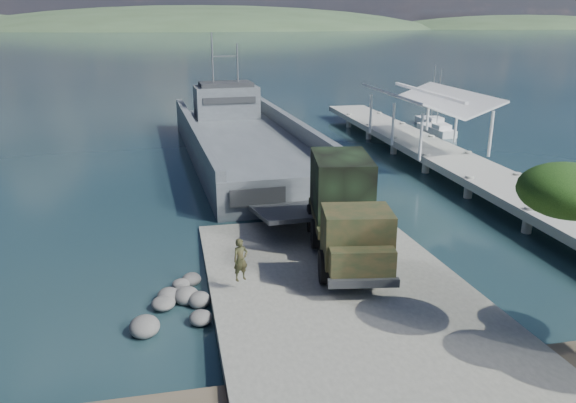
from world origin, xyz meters
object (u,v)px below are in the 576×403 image
object	(u,v)px
sailboat_far	(431,123)
soldier	(241,269)
pier	(431,142)
landing_craft	(247,147)
military_truck	(346,209)
sailboat_near	(437,130)

from	to	relation	value
sailboat_far	soldier	bearing A→B (deg)	-122.85
pier	landing_craft	bearing A→B (deg)	162.30
military_truck	pier	bearing A→B (deg)	63.00
sailboat_near	sailboat_far	xyz separation A→B (m)	(1.24, 3.80, 0.00)
pier	landing_craft	world-z (taller)	landing_craft
sailboat_near	pier	bearing A→B (deg)	-121.70
soldier	sailboat_near	world-z (taller)	sailboat_near
landing_craft	sailboat_far	bearing A→B (deg)	22.42
soldier	sailboat_far	distance (m)	40.58
landing_craft	soldier	size ratio (longest dim) A/B	20.35
landing_craft	sailboat_far	size ratio (longest dim) A/B	5.43
military_truck	sailboat_far	size ratio (longest dim) A/B	1.43
pier	landing_craft	distance (m)	14.14
pier	sailboat_near	world-z (taller)	sailboat_near
landing_craft	soldier	world-z (taller)	landing_craft
landing_craft	sailboat_far	xyz separation A→B (m)	(20.24, 9.66, -0.49)
soldier	sailboat_far	bearing A→B (deg)	32.91
sailboat_near	landing_craft	bearing A→B (deg)	-165.91
pier	soldier	world-z (taller)	pier
pier	military_truck	xyz separation A→B (m)	(-11.83, -16.34, 0.90)
military_truck	soldier	bearing A→B (deg)	-142.47
landing_craft	sailboat_near	bearing A→B (deg)	14.05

